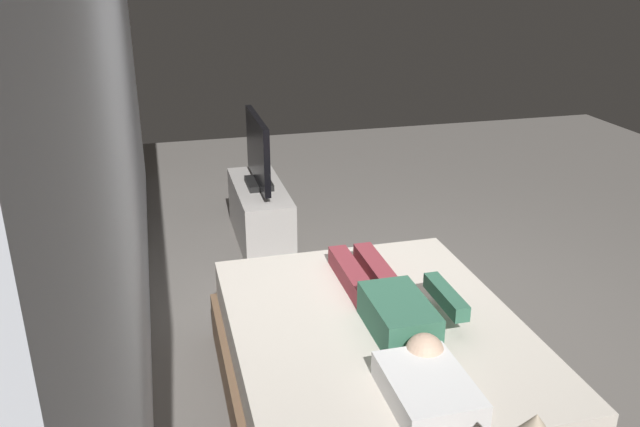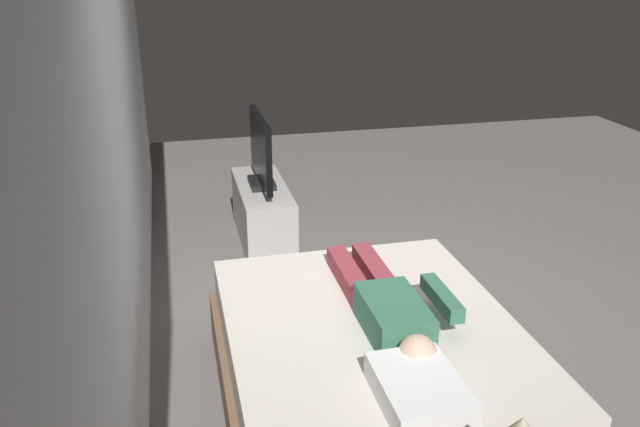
% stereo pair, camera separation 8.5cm
% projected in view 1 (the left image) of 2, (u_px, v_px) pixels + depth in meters
% --- Properties ---
extents(ground_plane, '(10.00, 10.00, 0.00)m').
position_uv_depth(ground_plane, '(394.00, 328.00, 4.31)').
color(ground_plane, slate).
extents(back_wall, '(6.40, 0.10, 2.80)m').
position_uv_depth(back_wall, '(118.00, 122.00, 3.77)').
color(back_wall, silver).
rests_on(back_wall, ground).
extents(bed, '(1.92, 1.55, 0.54)m').
position_uv_depth(bed, '(375.00, 368.00, 3.45)').
color(bed, brown).
rests_on(bed, ground).
extents(pillow, '(0.48, 0.34, 0.12)m').
position_uv_depth(pillow, '(428.00, 389.00, 2.74)').
color(pillow, white).
rests_on(pillow, bed).
extents(person, '(1.26, 0.46, 0.18)m').
position_uv_depth(person, '(392.00, 305.00, 3.36)').
color(person, '#387056').
rests_on(person, bed).
extents(remote, '(0.15, 0.04, 0.02)m').
position_uv_depth(remote, '(451.00, 293.00, 3.62)').
color(remote, black).
rests_on(remote, bed).
extents(tv_stand, '(1.10, 0.40, 0.50)m').
position_uv_depth(tv_stand, '(260.00, 214.00, 5.51)').
color(tv_stand, '#B7B2AD').
rests_on(tv_stand, ground).
extents(tv, '(0.88, 0.20, 0.59)m').
position_uv_depth(tv, '(258.00, 153.00, 5.31)').
color(tv, black).
rests_on(tv, tv_stand).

